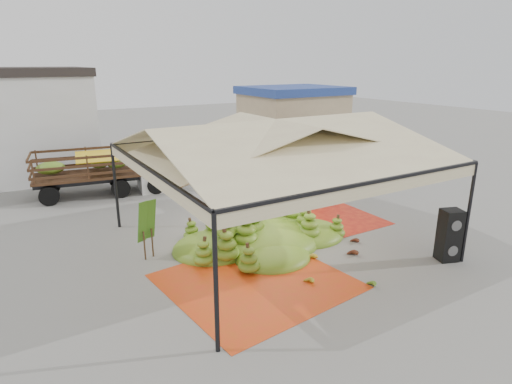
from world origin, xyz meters
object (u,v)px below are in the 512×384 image
vendor (236,185)px  truck_left (111,166)px  speaker_stack (449,235)px  banana_heap (266,224)px  truck_right (300,144)px

vendor → truck_left: 5.79m
speaker_stack → vendor: 8.46m
banana_heap → truck_right: (6.59, 7.11, 0.83)m
banana_heap → speaker_stack: speaker_stack is taller
vendor → truck_left: size_ratio=0.25×
banana_heap → truck_left: 8.76m
banana_heap → truck_left: bearing=109.5°
vendor → truck_right: size_ratio=0.21×
banana_heap → speaker_stack: 5.51m
banana_heap → vendor: size_ratio=3.92×
truck_left → truck_right: truck_right is taller
speaker_stack → truck_right: size_ratio=0.22×
banana_heap → truck_right: bearing=47.1°
speaker_stack → banana_heap: bearing=155.8°
banana_heap → truck_left: size_ratio=0.98×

